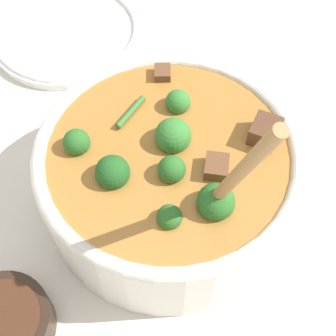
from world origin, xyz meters
name	(u,v)px	position (x,y,z in m)	size (l,w,h in m)	color
ground_plane	(168,200)	(0.00, 0.00, 0.00)	(4.00, 4.00, 0.00)	silver
stew_bowl	(168,172)	(0.00, 0.00, 0.06)	(0.29, 0.29, 0.27)	white
condiment_bowl	(3,324)	(-0.21, -0.10, 0.02)	(0.10, 0.10, 0.04)	black
empty_plate	(67,32)	(-0.06, 0.34, 0.01)	(0.24, 0.24, 0.02)	white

